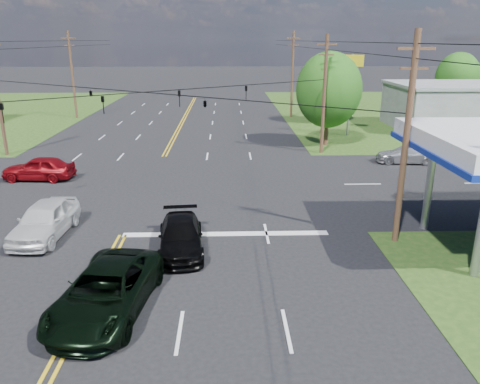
{
  "coord_description": "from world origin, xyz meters",
  "views": [
    {
      "loc": [
        5.09,
        -17.07,
        9.07
      ],
      "look_at": [
        5.76,
        6.0,
        1.51
      ],
      "focal_mm": 35.0,
      "sensor_mm": 36.0,
      "label": 1
    }
  ],
  "objects_px": {
    "tree_right_b": "(328,85)",
    "pickup_dkgreen": "(106,291)",
    "pole_left_far": "(72,74)",
    "retail_ne": "(462,107)",
    "suv_black": "(181,236)",
    "pole_right_far": "(292,74)",
    "tree_far_r": "(457,77)",
    "pole_se": "(406,138)",
    "tree_right_a": "(329,90)",
    "pickup_white": "(45,220)",
    "pole_ne": "(324,93)"
  },
  "relations": [
    {
      "from": "pickup_dkgreen",
      "to": "tree_right_a",
      "type": "bearing_deg",
      "value": 71.84
    },
    {
      "from": "tree_right_b",
      "to": "tree_far_r",
      "type": "distance_m",
      "value": 18.5
    },
    {
      "from": "tree_far_r",
      "to": "suv_black",
      "type": "bearing_deg",
      "value": -127.93
    },
    {
      "from": "pole_right_far",
      "to": "pickup_white",
      "type": "height_order",
      "value": "pole_right_far"
    },
    {
      "from": "pole_right_far",
      "to": "tree_far_r",
      "type": "distance_m",
      "value": 21.1
    },
    {
      "from": "pole_left_far",
      "to": "pole_right_far",
      "type": "relative_size",
      "value": 1.0
    },
    {
      "from": "pole_left_far",
      "to": "suv_black",
      "type": "bearing_deg",
      "value": -67.04
    },
    {
      "from": "tree_right_b",
      "to": "pole_left_far",
      "type": "bearing_deg",
      "value": 172.28
    },
    {
      "from": "pole_left_far",
      "to": "tree_right_a",
      "type": "relative_size",
      "value": 1.22
    },
    {
      "from": "retail_ne",
      "to": "tree_right_b",
      "type": "height_order",
      "value": "tree_right_b"
    },
    {
      "from": "pickup_white",
      "to": "tree_right_a",
      "type": "bearing_deg",
      "value": 51.8
    },
    {
      "from": "pole_ne",
      "to": "pole_left_far",
      "type": "bearing_deg",
      "value": 143.84
    },
    {
      "from": "tree_far_r",
      "to": "pole_left_far",
      "type": "bearing_deg",
      "value": -177.56
    },
    {
      "from": "pole_se",
      "to": "pickup_white",
      "type": "distance_m",
      "value": 17.16
    },
    {
      "from": "pole_ne",
      "to": "tree_right_a",
      "type": "xyz_separation_m",
      "value": [
        1.0,
        3.0,
        -0.05
      ]
    },
    {
      "from": "pole_ne",
      "to": "pickup_dkgreen",
      "type": "distance_m",
      "value": 26.94
    },
    {
      "from": "pole_ne",
      "to": "tree_right_a",
      "type": "bearing_deg",
      "value": 71.57
    },
    {
      "from": "pole_left_far",
      "to": "tree_far_r",
      "type": "xyz_separation_m",
      "value": [
        47.0,
        2.0,
        -0.62
      ]
    },
    {
      "from": "pole_se",
      "to": "pickup_white",
      "type": "height_order",
      "value": "pole_se"
    },
    {
      "from": "pole_right_far",
      "to": "pickup_dkgreen",
      "type": "distance_m",
      "value": 44.61
    },
    {
      "from": "retail_ne",
      "to": "pickup_white",
      "type": "xyz_separation_m",
      "value": [
        -33.64,
        -28.0,
        -1.35
      ]
    },
    {
      "from": "retail_ne",
      "to": "tree_right_b",
      "type": "distance_m",
      "value": 14.22
    },
    {
      "from": "tree_right_a",
      "to": "pickup_dkgreen",
      "type": "bearing_deg",
      "value": -116.14
    },
    {
      "from": "pole_se",
      "to": "pole_right_far",
      "type": "distance_m",
      "value": 37.0
    },
    {
      "from": "tree_right_a",
      "to": "pickup_dkgreen",
      "type": "distance_m",
      "value": 30.03
    },
    {
      "from": "pole_ne",
      "to": "tree_right_a",
      "type": "relative_size",
      "value": 1.16
    },
    {
      "from": "tree_far_r",
      "to": "tree_right_b",
      "type": "bearing_deg",
      "value": -161.08
    },
    {
      "from": "tree_far_r",
      "to": "pickup_white",
      "type": "relative_size",
      "value": 1.52
    },
    {
      "from": "tree_right_b",
      "to": "pickup_dkgreen",
      "type": "bearing_deg",
      "value": -111.96
    },
    {
      "from": "pole_ne",
      "to": "tree_right_a",
      "type": "height_order",
      "value": "pole_ne"
    },
    {
      "from": "retail_ne",
      "to": "suv_black",
      "type": "relative_size",
      "value": 2.93
    },
    {
      "from": "pickup_dkgreen",
      "to": "pole_left_far",
      "type": "bearing_deg",
      "value": 115.99
    },
    {
      "from": "pole_left_far",
      "to": "pickup_white",
      "type": "height_order",
      "value": "pole_left_far"
    },
    {
      "from": "retail_ne",
      "to": "pole_ne",
      "type": "height_order",
      "value": "pole_ne"
    },
    {
      "from": "retail_ne",
      "to": "pole_left_far",
      "type": "height_order",
      "value": "pole_left_far"
    },
    {
      "from": "pickup_dkgreen",
      "to": "pickup_white",
      "type": "relative_size",
      "value": 1.17
    },
    {
      "from": "tree_right_b",
      "to": "tree_far_r",
      "type": "xyz_separation_m",
      "value": [
        17.5,
        6.0,
        0.33
      ]
    },
    {
      "from": "pickup_dkgreen",
      "to": "pickup_white",
      "type": "xyz_separation_m",
      "value": [
        -4.54,
        6.71,
        0.04
      ]
    },
    {
      "from": "pole_se",
      "to": "pole_left_far",
      "type": "height_order",
      "value": "pole_left_far"
    },
    {
      "from": "tree_right_a",
      "to": "tree_far_r",
      "type": "distance_m",
      "value": 26.91
    },
    {
      "from": "tree_right_b",
      "to": "tree_far_r",
      "type": "height_order",
      "value": "tree_far_r"
    },
    {
      "from": "retail_ne",
      "to": "pickup_white",
      "type": "height_order",
      "value": "retail_ne"
    },
    {
      "from": "pole_ne",
      "to": "suv_black",
      "type": "height_order",
      "value": "pole_ne"
    },
    {
      "from": "suv_black",
      "to": "pickup_white",
      "type": "bearing_deg",
      "value": 159.79
    },
    {
      "from": "pole_se",
      "to": "pickup_white",
      "type": "xyz_separation_m",
      "value": [
        -16.64,
        1.0,
        -4.06
      ]
    },
    {
      "from": "pole_left_far",
      "to": "pole_right_far",
      "type": "height_order",
      "value": "same"
    },
    {
      "from": "retail_ne",
      "to": "pickup_dkgreen",
      "type": "xyz_separation_m",
      "value": [
        -29.11,
        -34.71,
        -1.39
      ]
    },
    {
      "from": "pole_se",
      "to": "tree_far_r",
      "type": "height_order",
      "value": "pole_se"
    },
    {
      "from": "retail_ne",
      "to": "pickup_white",
      "type": "distance_m",
      "value": 43.79
    },
    {
      "from": "retail_ne",
      "to": "pickup_dkgreen",
      "type": "height_order",
      "value": "retail_ne"
    }
  ]
}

